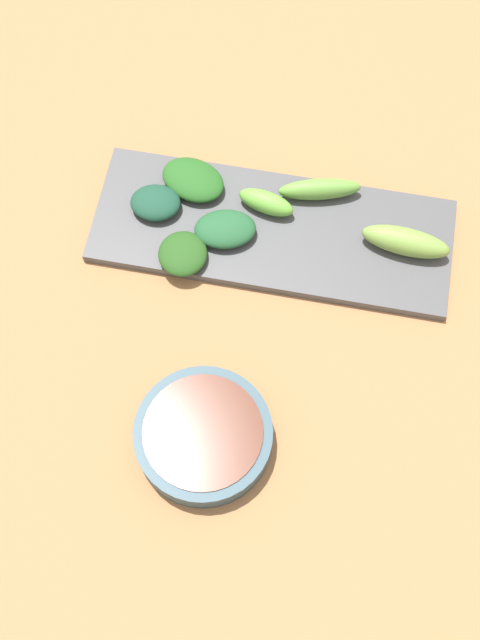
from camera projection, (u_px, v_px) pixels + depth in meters
tabletop at (251, 289)px, 0.89m from camera, size 2.10×2.10×0.02m
sauce_bowl at (203, 435)px, 0.80m from camera, size 0.14×0.14×0.03m
serving_plate at (272, 231)px, 0.90m from camera, size 0.15×0.40×0.01m
broccoli_leafy_0 at (193, 180)px, 0.91m from camera, size 0.07×0.09×0.02m
broccoli_leafy_1 at (225, 229)px, 0.88m from camera, size 0.06×0.08×0.02m
broccoli_leafy_2 at (183, 254)px, 0.87m from camera, size 0.06×0.06×0.02m
broccoli_leafy_3 at (155, 203)px, 0.90m from camera, size 0.05×0.06×0.02m
broccoli_stalk_4 at (406, 242)px, 0.87m from camera, size 0.04×0.10×0.03m
broccoli_stalk_5 at (320, 189)px, 0.90m from camera, size 0.04×0.09×0.03m
broccoli_stalk_6 at (268, 203)px, 0.89m from camera, size 0.04×0.07×0.03m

